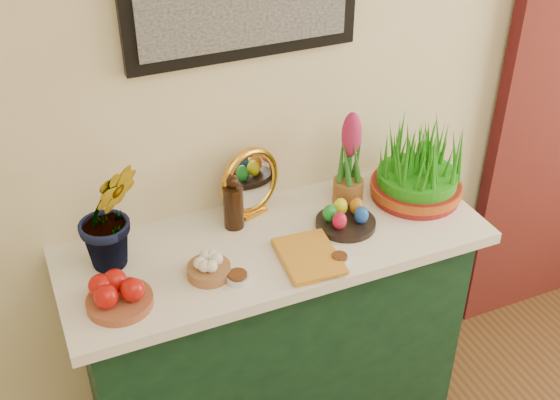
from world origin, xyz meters
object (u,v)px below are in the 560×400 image
at_px(mirror, 250,183).
at_px(wheatgrass_sabzeh, 418,168).
at_px(book, 282,262).
at_px(sideboard, 275,341).
at_px(hyacinth_green, 107,199).

distance_m(mirror, wheatgrass_sabzeh, 0.59).
distance_m(mirror, book, 0.33).
relative_size(book, wheatgrass_sabzeh, 0.72).
relative_size(mirror, wheatgrass_sabzeh, 0.76).
relative_size(sideboard, book, 5.57).
xyz_separation_m(hyacinth_green, wheatgrass_sabzeh, (1.06, -0.05, -0.12)).
height_order(sideboard, hyacinth_green, hyacinth_green).
relative_size(hyacinth_green, wheatgrass_sabzeh, 1.47).
bearing_deg(hyacinth_green, mirror, 10.11).
bearing_deg(sideboard, hyacinth_green, 171.19).
xyz_separation_m(hyacinth_green, mirror, (0.48, 0.09, -0.12)).
xyz_separation_m(mirror, wheatgrass_sabzeh, (0.57, -0.14, -0.00)).
height_order(sideboard, mirror, mirror).
bearing_deg(wheatgrass_sabzeh, mirror, 166.23).
bearing_deg(hyacinth_green, sideboard, -9.77).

